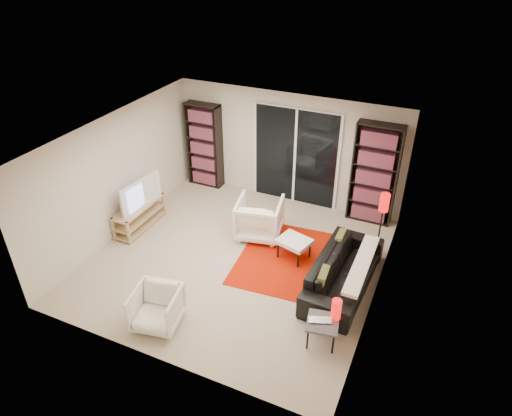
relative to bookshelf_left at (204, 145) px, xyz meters
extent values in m
plane|color=tan|center=(1.95, -2.33, -0.98)|extent=(5.00, 5.00, 0.00)
cube|color=beige|center=(1.95, 0.17, 0.22)|extent=(5.00, 0.02, 2.40)
cube|color=beige|center=(1.95, -4.83, 0.22)|extent=(5.00, 0.02, 2.40)
cube|color=beige|center=(-0.55, -2.33, 0.22)|extent=(0.02, 5.00, 2.40)
cube|color=beige|center=(4.45, -2.33, 0.22)|extent=(0.02, 5.00, 2.40)
cube|color=white|center=(1.95, -2.33, 1.42)|extent=(5.00, 5.00, 0.02)
cube|color=white|center=(2.15, 0.14, 0.07)|extent=(1.92, 0.06, 2.16)
cube|color=black|center=(2.15, 0.10, 0.07)|extent=(1.80, 0.02, 2.10)
cube|color=white|center=(2.15, 0.09, 0.07)|extent=(0.05, 0.02, 2.10)
cube|color=black|center=(0.00, 0.01, 0.00)|extent=(0.80, 0.30, 1.95)
cube|color=#B4390D|center=(0.00, -0.01, 0.00)|extent=(0.70, 0.22, 1.85)
cube|color=black|center=(3.85, 0.01, 0.07)|extent=(0.90, 0.30, 2.10)
cube|color=#B4390D|center=(3.85, -0.01, 0.07)|extent=(0.80, 0.22, 2.00)
cube|color=tan|center=(-0.31, -2.16, -0.50)|extent=(0.41, 1.27, 0.04)
cube|color=tan|center=(-0.31, -2.16, -0.73)|extent=(0.41, 1.27, 0.03)
cube|color=tan|center=(-0.31, -2.16, -0.92)|extent=(0.41, 1.27, 0.04)
cube|color=tan|center=(-0.48, -2.76, -0.73)|extent=(0.05, 0.05, 0.50)
cube|color=tan|center=(-0.48, -1.57, -0.73)|extent=(0.05, 0.05, 0.50)
cube|color=tan|center=(-0.14, -2.76, -0.73)|extent=(0.05, 0.05, 0.50)
cube|color=tan|center=(-0.14, -1.57, -0.73)|extent=(0.05, 0.05, 0.50)
imported|color=black|center=(-0.29, -2.16, -0.18)|extent=(0.27, 1.05, 0.60)
cube|color=#B71802|center=(2.72, -1.95, -0.97)|extent=(1.73, 2.24, 0.01)
imported|color=black|center=(3.91, -2.26, -0.66)|extent=(0.94, 2.18, 0.63)
imported|color=white|center=(2.01, -1.45, -0.58)|extent=(1.00, 1.02, 0.79)
imported|color=white|center=(1.56, -4.26, -0.66)|extent=(0.80, 0.82, 0.64)
cube|color=white|center=(2.88, -1.86, -0.62)|extent=(0.67, 0.60, 0.08)
cylinder|color=black|center=(2.61, -1.97, -0.82)|extent=(0.04, 0.04, 0.32)
cylinder|color=black|center=(2.71, -1.62, -0.82)|extent=(0.04, 0.04, 0.32)
cylinder|color=black|center=(3.05, -2.10, -0.82)|extent=(0.04, 0.04, 0.32)
cylinder|color=black|center=(3.15, -1.74, -0.82)|extent=(0.04, 0.04, 0.32)
cube|color=#4A494E|center=(3.94, -3.58, -0.60)|extent=(0.53, 0.53, 0.04)
cylinder|color=black|center=(3.80, -3.79, -0.79)|extent=(0.03, 0.03, 0.38)
cylinder|color=black|center=(3.73, -3.43, -0.79)|extent=(0.03, 0.03, 0.38)
cylinder|color=black|center=(4.16, -3.73, -0.79)|extent=(0.03, 0.03, 0.38)
cylinder|color=black|center=(4.09, -3.37, -0.79)|extent=(0.03, 0.03, 0.38)
imported|color=silver|center=(3.92, -3.63, -0.56)|extent=(0.38, 0.31, 0.03)
cylinder|color=red|center=(4.08, -3.43, -0.41)|extent=(0.15, 0.15, 0.33)
cylinder|color=black|center=(4.24, -1.07, -0.96)|extent=(0.19, 0.19, 0.03)
cylinder|color=black|center=(4.24, -1.07, -0.50)|extent=(0.03, 0.03, 0.95)
cylinder|color=red|center=(4.24, -1.07, 0.11)|extent=(0.17, 0.17, 0.34)
camera|label=1|loc=(4.99, -8.25, 4.24)|focal=32.00mm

